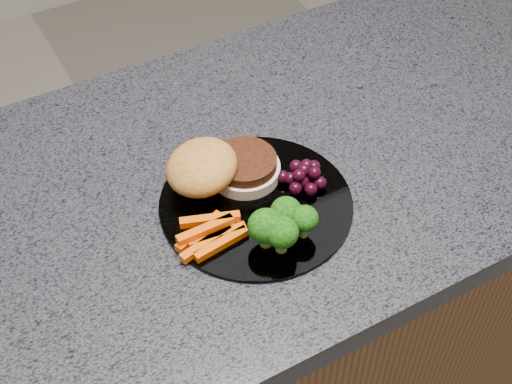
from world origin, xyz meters
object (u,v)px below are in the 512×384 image
Objects in this scene: island_cabinet at (286,325)px; grape_bunch at (304,176)px; plate at (256,204)px; burger at (217,169)px.

island_cabinet is 0.50m from grape_bunch.
island_cabinet is 4.62× the size of plate.
plate is at bearing -179.83° from grape_bunch.
burger is at bearing 149.55° from grape_bunch.
plate is 0.08m from grape_bunch.
grape_bunch is (0.07, 0.00, 0.02)m from plate.
burger reaches higher than grape_bunch.
grape_bunch is at bearing -22.11° from burger.
grape_bunch is (0.10, -0.06, -0.01)m from burger.
burger reaches higher than island_cabinet.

